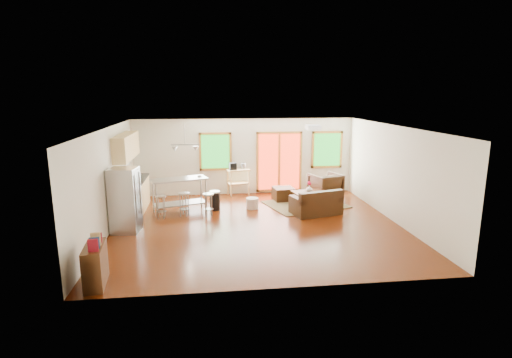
{
  "coord_description": "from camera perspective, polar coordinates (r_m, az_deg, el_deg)",
  "views": [
    {
      "loc": [
        -1.27,
        -10.01,
        3.45
      ],
      "look_at": [
        0.0,
        0.3,
        1.2
      ],
      "focal_mm": 28.0,
      "sensor_mm": 36.0,
      "label": 1
    }
  ],
  "objects": [
    {
      "name": "ceiling",
      "position": [
        10.13,
        0.21,
        7.46
      ],
      "size": [
        7.5,
        7.0,
        0.02
      ],
      "primitive_type": "cube",
      "color": "white",
      "rests_on": "ground"
    },
    {
      "name": "front_wall",
      "position": [
        6.97,
        3.84,
        -5.79
      ],
      "size": [
        7.5,
        0.02,
        2.6
      ],
      "primitive_type": "cube",
      "color": "silver",
      "rests_on": "ground"
    },
    {
      "name": "bar_stool_b",
      "position": [
        11.51,
        -10.23,
        -2.8
      ],
      "size": [
        0.41,
        0.41,
        0.68
      ],
      "rotation": [
        0.0,
        0.0,
        -0.36
      ],
      "color": "#B7BABC",
      "rests_on": "floor"
    },
    {
      "name": "refrigerator",
      "position": [
        10.52,
        -18.17,
        -2.89
      ],
      "size": [
        0.74,
        0.71,
        1.64
      ],
      "rotation": [
        0.0,
        0.0,
        -0.12
      ],
      "color": "#B7BABC",
      "rests_on": "floor"
    },
    {
      "name": "trash_can",
      "position": [
        12.02,
        -5.89,
        -3.07
      ],
      "size": [
        0.38,
        0.38,
        0.58
      ],
      "rotation": [
        0.0,
        0.0,
        0.23
      ],
      "color": "black",
      "rests_on": "floor"
    },
    {
      "name": "back_wall",
      "position": [
        13.75,
        -1.63,
        3.22
      ],
      "size": [
        7.5,
        0.02,
        2.6
      ],
      "primitive_type": "cube",
      "color": "silver",
      "rests_on": "ground"
    },
    {
      "name": "kitchen_cart",
      "position": [
        13.63,
        -2.67,
        0.89
      ],
      "size": [
        0.83,
        0.63,
        1.13
      ],
      "rotation": [
        0.0,
        0.0,
        0.22
      ],
      "color": "tan",
      "rests_on": "floor"
    },
    {
      "name": "ottoman",
      "position": [
        13.08,
        3.93,
        -2.13
      ],
      "size": [
        0.71,
        0.71,
        0.43
      ],
      "primitive_type": "cube",
      "rotation": [
        0.0,
        0.0,
        0.11
      ],
      "color": "black",
      "rests_on": "floor"
    },
    {
      "name": "pendant_light",
      "position": [
        11.64,
        -10.09,
        4.36
      ],
      "size": [
        0.8,
        0.18,
        0.79
      ],
      "color": "gray",
      "rests_on": "ceiling"
    },
    {
      "name": "cabinets",
      "position": [
        12.19,
        -17.33,
        -0.29
      ],
      "size": [
        0.64,
        2.24,
        2.3
      ],
      "color": "tan",
      "rests_on": "floor"
    },
    {
      "name": "bar_stool_a",
      "position": [
        11.45,
        -13.45,
        -3.15
      ],
      "size": [
        0.34,
        0.34,
        0.65
      ],
      "rotation": [
        0.0,
        0.0,
        -0.1
      ],
      "color": "#B7BABC",
      "rests_on": "floor"
    },
    {
      "name": "bookshelf",
      "position": [
        7.97,
        -21.98,
        -11.28
      ],
      "size": [
        0.41,
        0.88,
        1.0
      ],
      "rotation": [
        0.0,
        0.0,
        0.1
      ],
      "color": "#3C200D",
      "rests_on": "floor"
    },
    {
      "name": "rug",
      "position": [
        12.68,
        7.08,
        -3.62
      ],
      "size": [
        2.72,
        2.36,
        0.02
      ],
      "primitive_type": "cube",
      "rotation": [
        0.0,
        0.0,
        0.29
      ],
      "color": "#47633E",
      "rests_on": "floor"
    },
    {
      "name": "right_wall",
      "position": [
        11.41,
        19.29,
        0.66
      ],
      "size": [
        0.02,
        7.0,
        2.6
      ],
      "primitive_type": "cube",
      "color": "silver",
      "rests_on": "ground"
    },
    {
      "name": "armchair",
      "position": [
        13.48,
        9.87,
        -0.78
      ],
      "size": [
        1.11,
        1.08,
        0.92
      ],
      "primitive_type": "imported",
      "rotation": [
        0.0,
        0.0,
        3.47
      ],
      "color": "black",
      "rests_on": "floor"
    },
    {
      "name": "ceiling_flush",
      "position": [
        11.03,
        8.15,
        7.31
      ],
      "size": [
        0.35,
        0.35,
        0.12
      ],
      "primitive_type": "cube",
      "color": "white",
      "rests_on": "ceiling"
    },
    {
      "name": "book",
      "position": [
        12.67,
        8.97,
        -1.24
      ],
      "size": [
        0.2,
        0.09,
        0.27
      ],
      "primitive_type": "imported",
      "rotation": [
        0.0,
        0.0,
        0.33
      ],
      "color": "maroon",
      "rests_on": "coffee_table"
    },
    {
      "name": "bar_stool_c",
      "position": [
        11.41,
        -6.82,
        -2.9
      ],
      "size": [
        0.35,
        0.35,
        0.66
      ],
      "rotation": [
        0.0,
        0.0,
        0.13
      ],
      "color": "#B7BABC",
      "rests_on": "floor"
    },
    {
      "name": "french_doors",
      "position": [
        13.9,
        3.33,
        2.46
      ],
      "size": [
        1.6,
        0.05,
        2.1
      ],
      "color": "red",
      "rests_on": "back_wall"
    },
    {
      "name": "loveseat",
      "position": [
        11.69,
        8.63,
        -3.6
      ],
      "size": [
        1.54,
        1.11,
        0.74
      ],
      "rotation": [
        0.0,
        0.0,
        0.26
      ],
      "color": "black",
      "rests_on": "floor"
    },
    {
      "name": "coffee_table",
      "position": [
        12.62,
        7.69,
        -2.04
      ],
      "size": [
        1.16,
        0.81,
        0.43
      ],
      "rotation": [
        0.0,
        0.0,
        0.17
      ],
      "color": "#3C200D",
      "rests_on": "floor"
    },
    {
      "name": "island",
      "position": [
        11.86,
        -10.87,
        -1.43
      ],
      "size": [
        1.72,
        1.1,
        1.01
      ],
      "rotation": [
        0.0,
        0.0,
        0.31
      ],
      "color": "#B7BABC",
      "rests_on": "floor"
    },
    {
      "name": "vase",
      "position": [
        12.64,
        7.62,
        -1.28
      ],
      "size": [
        0.21,
        0.22,
        0.34
      ],
      "rotation": [
        0.0,
        0.0,
        0.09
      ],
      "color": "silver",
      "rests_on": "coffee_table"
    },
    {
      "name": "pouf",
      "position": [
        12.15,
        -0.53,
        -3.49
      ],
      "size": [
        0.47,
        0.47,
        0.32
      ],
      "primitive_type": "cylinder",
      "rotation": [
        0.0,
        0.0,
        0.34
      ],
      "color": "beige",
      "rests_on": "floor"
    },
    {
      "name": "left_wall",
      "position": [
        10.54,
        -20.52,
        -0.34
      ],
      "size": [
        0.02,
        7.0,
        2.6
      ],
      "primitive_type": "cube",
      "color": "silver",
      "rests_on": "ground"
    },
    {
      "name": "floor",
      "position": [
        10.67,
        0.2,
        -6.7
      ],
      "size": [
        7.5,
        7.0,
        0.02
      ],
      "primitive_type": "cube",
      "color": "#3C1404",
      "rests_on": "ground"
    },
    {
      "name": "window_right",
      "position": [
        14.24,
        10.11,
        4.16
      ],
      "size": [
        1.1,
        0.05,
        1.3
      ],
      "color": "#17621A",
      "rests_on": "back_wall"
    },
    {
      "name": "cup",
      "position": [
        11.94,
        -8.07,
        0.31
      ],
      "size": [
        0.13,
        0.11,
        0.13
      ],
      "primitive_type": "imported",
      "rotation": [
        0.0,
        0.0,
        0.08
      ],
      "color": "white",
      "rests_on": "island"
    },
    {
      "name": "window_left",
      "position": [
        13.62,
        -5.82,
        3.92
      ],
      "size": [
        1.1,
        0.05,
        1.3
      ],
      "color": "#17621A",
      "rests_on": "back_wall"
    }
  ]
}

